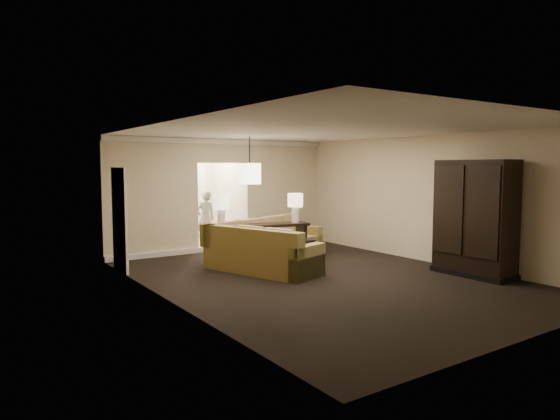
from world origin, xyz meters
TOP-DOWN VIEW (x-y plane):
  - ground at (0.00, 0.00)m, footprint 8.00×8.00m
  - wall_back at (0.00, 4.00)m, footprint 6.00×0.04m
  - wall_front at (0.00, -4.00)m, footprint 6.00×0.04m
  - wall_left at (-3.00, 0.00)m, footprint 0.04×8.00m
  - wall_right at (3.00, 0.00)m, footprint 0.04×8.00m
  - ceiling at (0.00, 0.00)m, footprint 6.00×8.00m
  - crown_molding at (0.00, 3.95)m, footprint 6.00×0.10m
  - baseboard at (0.00, 3.95)m, footprint 6.00×0.10m
  - side_door at (-2.97, 2.80)m, footprint 0.05×0.90m
  - foyer at (0.00, 5.34)m, footprint 1.44×2.02m
  - sectional_sofa at (-0.07, 1.76)m, footprint 3.30×3.27m
  - coffee_table at (-0.32, 1.00)m, footprint 1.24×1.24m
  - console_table at (-0.17, 2.00)m, footprint 2.28×0.95m
  - armoire at (2.59, -1.42)m, footprint 0.67×1.56m
  - drink_table at (0.34, 1.04)m, footprint 0.48×0.48m
  - table_lamp_left at (-1.01, 2.18)m, footprint 0.34×0.34m
  - table_lamp_right at (0.67, 1.82)m, footprint 0.34×0.34m
  - pendant_light at (0.00, 2.70)m, footprint 0.38×0.38m
  - person at (-0.27, 4.50)m, footprint 0.63×0.44m

SIDE VIEW (x-z plane):
  - ground at x=0.00m, z-range 0.00..0.00m
  - baseboard at x=0.00m, z-range 0.00..0.12m
  - coffee_table at x=-0.32m, z-range 0.00..0.46m
  - sectional_sofa at x=-0.07m, z-range -0.10..0.84m
  - drink_table at x=0.34m, z-range 0.13..0.73m
  - console_table at x=-0.17m, z-range 0.08..0.94m
  - person at x=-0.27m, z-range 0.00..1.66m
  - side_door at x=-2.97m, z-range 0.00..2.10m
  - armoire at x=2.59m, z-range -0.05..2.19m
  - table_lamp_left at x=-1.01m, z-range 0.97..1.62m
  - table_lamp_right at x=0.67m, z-range 0.97..1.62m
  - foyer at x=0.00m, z-range -0.10..2.70m
  - wall_back at x=0.00m, z-range 0.00..2.80m
  - wall_front at x=0.00m, z-range 0.00..2.80m
  - wall_left at x=-3.00m, z-range 0.00..2.80m
  - wall_right at x=3.00m, z-range 0.00..2.80m
  - pendant_light at x=0.00m, z-range 1.41..2.50m
  - crown_molding at x=0.00m, z-range 2.67..2.79m
  - ceiling at x=0.00m, z-range 2.79..2.81m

